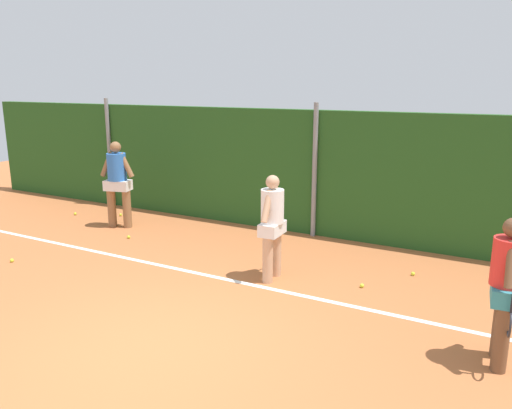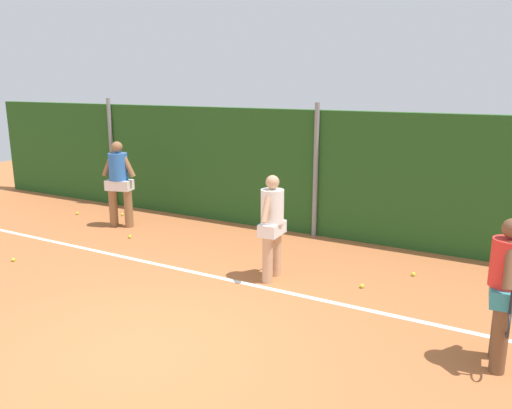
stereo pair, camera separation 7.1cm
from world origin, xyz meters
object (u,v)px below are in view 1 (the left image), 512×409
player_foreground_near (507,285)px  tennis_ball_2 (362,286)px  player_backcourt_far (118,180)px  tennis_ball_3 (502,280)px  tennis_ball_9 (12,260)px  player_midcourt (272,222)px  tennis_ball_8 (121,215)px  tennis_ball_6 (75,214)px  tennis_ball_5 (129,237)px  tennis_ball_0 (413,274)px

player_foreground_near → tennis_ball_2: (-2.03, 1.41, -0.94)m
player_backcourt_far → tennis_ball_3: size_ratio=28.88×
player_foreground_near → tennis_ball_3: bearing=177.0°
tennis_ball_3 → tennis_ball_9: (-7.79, -3.20, 0.00)m
player_midcourt → tennis_ball_9: size_ratio=26.20×
player_midcourt → tennis_ball_9: (-4.45, -1.55, -0.94)m
tennis_ball_8 → player_backcourt_far: bearing=-47.0°
player_midcourt → tennis_ball_9: bearing=106.3°
tennis_ball_2 → tennis_ball_6: size_ratio=1.00×
player_backcourt_far → tennis_ball_5: player_backcourt_far is taller
tennis_ball_6 → tennis_ball_8: same height
tennis_ball_2 → tennis_ball_5: same height
player_midcourt → tennis_ball_6: player_midcourt is taller
tennis_ball_3 → tennis_ball_8: bearing=178.9°
tennis_ball_9 → player_midcourt: bearing=19.2°
player_midcourt → tennis_ball_3: (3.34, 1.65, -0.94)m
tennis_ball_3 → tennis_ball_5: (-6.94, -1.11, 0.00)m
tennis_ball_5 → tennis_ball_0: bearing=7.2°
tennis_ball_2 → tennis_ball_5: bearing=177.7°
tennis_ball_3 → tennis_ball_5: same height
player_foreground_near → tennis_ball_2: size_ratio=26.25×
player_backcourt_far → tennis_ball_8: (-0.65, 0.70, -1.04)m
player_midcourt → tennis_ball_0: player_midcourt is taller
player_foreground_near → player_backcourt_far: size_ratio=0.91×
player_midcourt → tennis_ball_5: player_midcourt is taller
player_midcourt → tennis_ball_3: size_ratio=26.20×
tennis_ball_5 → tennis_ball_6: same height
player_foreground_near → tennis_ball_9: bearing=-91.9°
tennis_ball_6 → tennis_ball_9: size_ratio=1.00×
player_backcourt_far → tennis_ball_8: size_ratio=28.88×
player_foreground_near → tennis_ball_9: player_foreground_near is taller
tennis_ball_2 → tennis_ball_9: bearing=-162.2°
player_foreground_near → player_backcourt_far: 8.12m
tennis_ball_6 → tennis_ball_8: bearing=23.6°
tennis_ball_6 → player_midcourt: bearing=-12.7°
player_foreground_near → tennis_ball_8: size_ratio=26.25×
tennis_ball_8 → tennis_ball_9: size_ratio=1.00×
tennis_ball_2 → player_foreground_near: bearing=-34.8°
player_midcourt → tennis_ball_8: bearing=67.3°
player_backcourt_far → tennis_ball_3: 7.80m
tennis_ball_3 → tennis_ball_6: size_ratio=1.00×
tennis_ball_6 → tennis_ball_0: bearing=-0.8°
tennis_ball_9 → player_backcourt_far: bearing=88.2°
tennis_ball_3 → tennis_ball_9: same height
tennis_ball_0 → tennis_ball_8: size_ratio=1.00×
tennis_ball_0 → tennis_ball_6: 8.08m
tennis_ball_0 → player_backcourt_far: bearing=-178.9°
player_foreground_near → tennis_ball_0: size_ratio=26.25×
tennis_ball_3 → tennis_ball_6: bearing=-178.2°
tennis_ball_3 → player_midcourt: bearing=-153.7°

